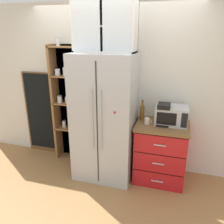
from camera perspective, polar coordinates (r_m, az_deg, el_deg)
ground_plane at (r=3.74m, az=-1.48°, el=-14.76°), size 10.75×10.75×0.00m
wall_back_cream at (r=3.57m, az=0.30°, el=6.07°), size 5.04×0.10×2.55m
refrigerator at (r=3.30m, az=-1.67°, el=-1.36°), size 0.86×0.74×1.86m
pantry_shelf_column at (r=3.81m, az=-10.73°, el=2.53°), size 0.55×0.27×2.03m
counter_cabinet at (r=3.43m, az=12.22°, el=-9.90°), size 0.74×0.61×0.89m
microwave at (r=3.24m, az=14.90°, el=-0.81°), size 0.44×0.33×0.26m
coffee_maker at (r=3.19m, az=12.97°, el=-0.45°), size 0.17×0.20×0.31m
mug_cream at (r=3.20m, az=8.90°, el=-2.27°), size 0.11×0.07×0.09m
mug_red at (r=3.17m, az=12.78°, el=-2.79°), size 0.11×0.07×0.08m
bottle_clear at (r=3.17m, az=12.88°, el=-1.25°), size 0.07×0.07×0.27m
bottle_amber at (r=3.31m, az=7.69°, el=0.17°), size 0.06×0.06×0.30m
upper_cabinet at (r=3.13m, az=-1.62°, el=20.91°), size 0.83×0.32×0.65m
chalkboard_menu at (r=4.21m, az=-17.57°, el=-0.32°), size 0.60×0.04×1.48m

